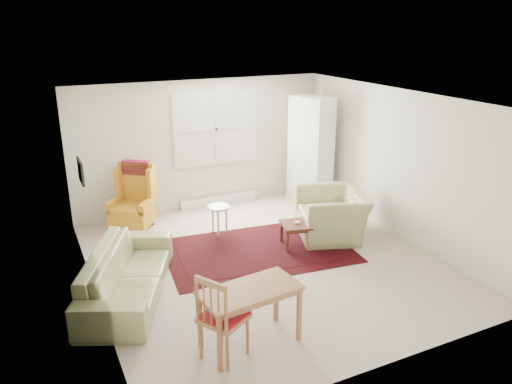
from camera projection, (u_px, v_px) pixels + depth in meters
name	position (u px, v px, depth m)	size (l,w,h in m)	color
room	(260.00, 181.00, 7.50)	(5.04, 5.54, 2.51)	#B9AB9E
rug	(258.00, 250.00, 8.08)	(2.95, 1.90, 0.03)	black
sofa	(127.00, 265.00, 6.64)	(2.27, 0.89, 0.91)	#969E69
armchair	(332.00, 210.00, 8.50)	(1.22, 1.07, 0.95)	#969E69
wingback_chair	(131.00, 198.00, 8.74)	(0.68, 0.72, 1.18)	#C3841E
coffee_table	(297.00, 235.00, 8.19)	(0.49, 0.49, 0.40)	#492016
stool	(219.00, 220.00, 8.66)	(0.39, 0.39, 0.52)	white
cabinet	(311.00, 152.00, 9.85)	(0.45, 0.86, 2.16)	white
desk	(250.00, 317.00, 5.66)	(1.13, 0.56, 0.72)	#A56B42
desk_chair	(224.00, 315.00, 5.40)	(0.45, 0.45, 1.03)	#A56B42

